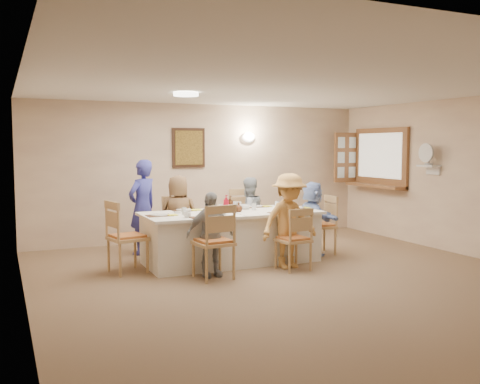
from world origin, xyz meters
name	(u,v)px	position (x,y,z in m)	size (l,w,h in m)	color
ground	(299,281)	(0.00, 0.00, 0.00)	(7.00, 7.00, 0.00)	brown
room_walls	(300,164)	(0.00, 0.00, 1.51)	(7.00, 7.00, 7.00)	tan
wall_picture	(189,148)	(-0.30, 3.46, 1.70)	(0.62, 0.05, 0.72)	black
wall_sconce	(249,137)	(0.90, 3.44, 1.90)	(0.26, 0.09, 0.18)	white
ceiling_light	(186,94)	(-1.00, 1.50, 2.47)	(0.36, 0.36, 0.05)	white
serving_hatch	(381,158)	(3.21, 2.40, 1.50)	(0.06, 1.50, 1.15)	brown
hatch_sill	(375,186)	(3.09, 2.40, 0.97)	(0.30, 1.50, 0.05)	brown
shutter_door	(346,157)	(2.95, 3.16, 1.50)	(0.55, 0.04, 1.00)	brown
fan_shelf	(429,166)	(3.13, 1.05, 1.40)	(0.22, 0.36, 0.03)	white
desk_fan	(428,157)	(3.10, 1.05, 1.55)	(0.30, 0.30, 0.28)	#A5A5A8
dining_table	(231,237)	(-0.34, 1.40, 0.38)	(2.63, 1.11, 0.76)	white
chair_back_left	(176,226)	(-0.94, 2.20, 0.47)	(0.45, 0.45, 0.94)	tan
chair_back_right	(245,219)	(0.26, 2.20, 0.51)	(0.49, 0.49, 1.02)	tan
chair_front_left	(213,241)	(-0.94, 0.60, 0.50)	(0.48, 0.48, 1.00)	tan
chair_front_right	(293,238)	(0.26, 0.60, 0.44)	(0.43, 0.43, 0.89)	tan
chair_left_end	(128,236)	(-1.89, 1.40, 0.50)	(0.48, 0.48, 1.01)	tan
chair_right_end	(320,225)	(1.21, 1.40, 0.47)	(0.45, 0.45, 0.94)	tan
diner_back_left	(179,216)	(-0.94, 2.08, 0.64)	(0.69, 0.52, 1.29)	brown
diner_back_right	(248,214)	(0.26, 2.08, 0.61)	(0.66, 0.55, 1.22)	#949FA9
diner_front_left	(210,234)	(-0.94, 0.72, 0.57)	(0.67, 0.30, 1.13)	gray
diner_front_right	(289,221)	(0.26, 0.72, 0.68)	(0.90, 0.56, 1.35)	#E1A352
diner_right_end	(313,218)	(1.08, 1.40, 0.59)	(0.42, 1.11, 1.17)	#8AA5E1
caregiver	(143,207)	(-1.39, 2.55, 0.76)	(0.66, 0.59, 1.52)	#36399C
placemat_fl	(203,217)	(-0.94, 0.98, 0.76)	(0.36, 0.27, 0.01)	#472B19
plate_fl	(203,217)	(-0.94, 0.98, 0.77)	(0.24, 0.24, 0.01)	white
napkin_fl	(217,216)	(-0.76, 0.93, 0.77)	(0.14, 0.14, 0.01)	#FAF334
placemat_fr	(280,213)	(0.26, 0.98, 0.76)	(0.33, 0.24, 0.01)	#472B19
plate_fr	(280,212)	(0.26, 0.98, 0.77)	(0.23, 0.23, 0.01)	white
napkin_fr	(293,212)	(0.44, 0.93, 0.77)	(0.13, 0.13, 0.01)	#FAF334
placemat_bl	(184,210)	(-0.94, 1.82, 0.76)	(0.34, 0.25, 0.01)	#472B19
plate_bl	(184,210)	(-0.94, 1.82, 0.77)	(0.23, 0.23, 0.01)	white
napkin_bl	(196,210)	(-0.76, 1.77, 0.77)	(0.15, 0.15, 0.01)	#FAF334
placemat_br	(255,207)	(0.26, 1.82, 0.76)	(0.37, 0.27, 0.01)	#472B19
plate_br	(255,206)	(0.26, 1.82, 0.77)	(0.24, 0.24, 0.02)	white
napkin_br	(267,206)	(0.44, 1.77, 0.77)	(0.14, 0.14, 0.01)	#FAF334
placemat_le	(159,216)	(-1.44, 1.40, 0.76)	(0.35, 0.26, 0.01)	#472B19
plate_le	(159,215)	(-1.44, 1.40, 0.77)	(0.24, 0.24, 0.01)	white
napkin_le	(173,215)	(-1.26, 1.35, 0.77)	(0.13, 0.13, 0.01)	#FAF334
placemat_re	(297,208)	(0.78, 1.40, 0.76)	(0.34, 0.25, 0.01)	#472B19
plate_re	(297,207)	(0.78, 1.40, 0.77)	(0.23, 0.23, 0.01)	white
napkin_re	(308,207)	(0.96, 1.35, 0.77)	(0.14, 0.14, 0.01)	#FAF334
teacup_a	(187,215)	(-1.15, 1.06, 0.80)	(0.13, 0.13, 0.08)	white
teacup_b	(239,204)	(0.02, 1.94, 0.80)	(0.11, 0.11, 0.08)	white
bowl_a	(221,213)	(-0.60, 1.17, 0.78)	(0.23, 0.23, 0.05)	white
bowl_b	(244,207)	(-0.03, 1.63, 0.79)	(0.21, 0.21, 0.07)	white
condiment_ketchup	(226,203)	(-0.42, 1.42, 0.89)	(0.12, 0.12, 0.25)	#A30D20
condiment_brown	(230,204)	(-0.32, 1.50, 0.87)	(0.13, 0.13, 0.23)	#4D2914
condiment_malt	(239,207)	(-0.25, 1.34, 0.83)	(0.14, 0.14, 0.15)	#4D2914
drinking_glass	(221,208)	(-0.49, 1.45, 0.82)	(0.07, 0.07, 0.11)	silver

